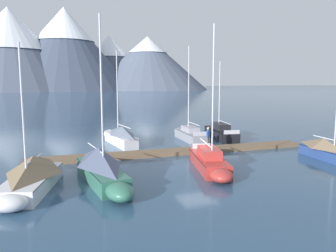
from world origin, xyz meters
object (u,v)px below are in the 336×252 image
sailboat_second_berth (102,167)px  sailboat_mid_dock_port (119,135)px  sailboat_nearest_berth (31,175)px  sailboat_far_berth (189,134)px  sailboat_mid_dock_starboard (211,162)px  sailboat_outer_slip (219,132)px  person_on_dock (208,136)px  sailboat_end_of_dock (329,150)px

sailboat_second_berth → sailboat_mid_dock_port: (3.25, 11.48, -0.09)m
sailboat_nearest_berth → sailboat_far_berth: (14.11, 11.74, -0.28)m
sailboat_second_berth → sailboat_mid_dock_starboard: 7.11m
sailboat_mid_dock_port → sailboat_outer_slip: (10.40, -0.01, -0.21)m
sailboat_mid_dock_port → sailboat_outer_slip: size_ratio=1.10×
sailboat_far_berth → person_on_dock: 5.57m
sailboat_second_berth → sailboat_outer_slip: size_ratio=1.20×
sailboat_mid_dock_starboard → person_on_dock: 6.49m
sailboat_second_berth → sailboat_mid_dock_starboard: (7.09, 0.37, -0.36)m
sailboat_mid_dock_starboard → sailboat_far_berth: (3.27, 11.36, 0.00)m
sailboat_nearest_berth → sailboat_mid_dock_starboard: (10.84, 0.38, -0.28)m
sailboat_nearest_berth → sailboat_outer_slip: (17.40, 11.48, -0.22)m
sailboat_nearest_berth → person_on_dock: bearing=24.8°
sailboat_nearest_berth → sailboat_outer_slip: sailboat_outer_slip is taller
sailboat_mid_dock_port → sailboat_far_berth: size_ratio=0.94×
sailboat_mid_dock_starboard → sailboat_outer_slip: (6.56, 11.10, 0.06)m
sailboat_second_berth → sailboat_mid_dock_starboard: sailboat_second_berth is taller
sailboat_nearest_berth → sailboat_far_berth: 18.36m
sailboat_end_of_dock → sailboat_mid_dock_starboard: bearing=179.0°
sailboat_nearest_berth → person_on_dock: sailboat_nearest_berth is taller
sailboat_far_berth → sailboat_end_of_dock: 13.20m
person_on_dock → sailboat_nearest_berth: bearing=-155.2°
sailboat_far_berth → sailboat_outer_slip: sailboat_far_berth is taller
sailboat_second_berth → sailboat_outer_slip: 17.84m
sailboat_mid_dock_starboard → sailboat_outer_slip: 12.90m
sailboat_mid_dock_port → sailboat_end_of_dock: 17.61m
sailboat_mid_dock_port → person_on_dock: bearing=-38.8°
sailboat_far_berth → sailboat_end_of_dock: bearing=-60.9°
sailboat_end_of_dock → sailboat_second_berth: bearing=-179.3°
sailboat_nearest_berth → sailboat_outer_slip: bearing=33.4°
sailboat_second_berth → sailboat_mid_dock_port: 11.93m
sailboat_far_berth → sailboat_outer_slip: bearing=-4.5°
sailboat_far_berth → sailboat_nearest_berth: bearing=-140.2°
sailboat_second_berth → sailboat_far_berth: sailboat_second_berth is taller
sailboat_end_of_dock → sailboat_far_berth: bearing=119.1°
sailboat_outer_slip → sailboat_end_of_dock: size_ratio=1.10×
sailboat_nearest_berth → sailboat_second_berth: 3.75m
sailboat_mid_dock_port → sailboat_second_berth: bearing=-105.8°
sailboat_nearest_berth → sailboat_second_berth: bearing=0.2°
sailboat_second_berth → sailboat_end_of_dock: 16.77m
sailboat_far_berth → sailboat_outer_slip: size_ratio=1.18×
sailboat_nearest_berth → sailboat_second_berth: size_ratio=0.82×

